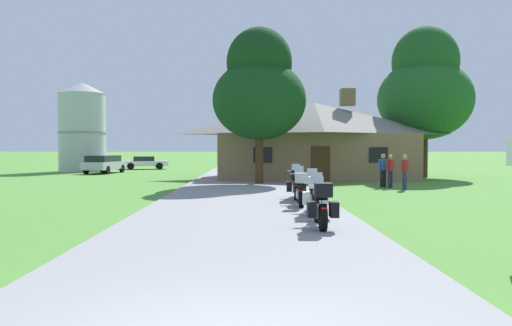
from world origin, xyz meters
TOP-DOWN VIEW (x-y plane):
  - ground_plane at (0.00, 20.00)m, footprint 500.00×500.00m
  - asphalt_driveway at (0.00, 18.00)m, footprint 6.40×80.00m
  - motorcycle_blue_nearest_to_camera at (1.93, 7.61)m, footprint 0.73×2.08m
  - motorcycle_red_second_in_row at (2.10, 10.24)m, footprint 0.77×2.08m
  - motorcycle_black_third_in_row at (1.91, 12.47)m, footprint 0.66×2.08m
  - motorcycle_blue_farthest_in_row at (1.96, 14.65)m, footprint 0.80×2.08m
  - stone_lodge at (4.37, 28.73)m, footprint 12.86×7.01m
  - bystander_blue_shirt_near_lodge at (6.96, 21.22)m, footprint 0.52×0.33m
  - bystander_red_shirt_beside_signpost at (7.21, 20.81)m, footprint 0.44×0.40m
  - bystander_red_shirt_by_tree at (7.57, 19.59)m, footprint 0.23×0.55m
  - tree_right_of_lodge at (12.03, 29.95)m, footprint 6.32×6.32m
  - tree_by_lodge_front at (0.72, 23.37)m, footprint 5.10×5.10m
  - metal_silo_distant at (-14.03, 39.12)m, footprint 3.99×3.99m
  - parked_silver_suv_far_left at (-11.25, 35.79)m, footprint 2.49×4.82m
  - parked_white_sedan_far_left at (-9.67, 43.55)m, footprint 4.51×2.74m

SIDE VIEW (x-z plane):
  - ground_plane at x=0.00m, z-range 0.00..0.00m
  - asphalt_driveway at x=0.00m, z-range 0.00..0.06m
  - motorcycle_blue_nearest_to_camera at x=1.93m, z-range -0.04..1.26m
  - motorcycle_red_second_in_row at x=2.10m, z-range -0.04..1.26m
  - motorcycle_blue_farthest_in_row at x=1.96m, z-range -0.04..1.26m
  - motorcycle_black_third_in_row at x=1.91m, z-range -0.03..1.27m
  - parked_white_sedan_far_left at x=-9.67m, z-range 0.04..1.24m
  - parked_silver_suv_far_left at x=-11.25m, z-range 0.08..1.48m
  - bystander_red_shirt_beside_signpost at x=7.21m, z-range 0.10..1.76m
  - bystander_blue_shirt_near_lodge at x=6.96m, z-range 0.11..1.79m
  - bystander_red_shirt_by_tree at x=7.57m, z-range 0.11..1.79m
  - stone_lodge at x=4.37m, z-range -0.37..5.46m
  - metal_silo_distant at x=-14.03m, z-range 0.01..7.55m
  - tree_by_lodge_front at x=0.72m, z-range 0.92..9.47m
  - tree_right_of_lodge at x=12.03m, z-range 0.94..11.10m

